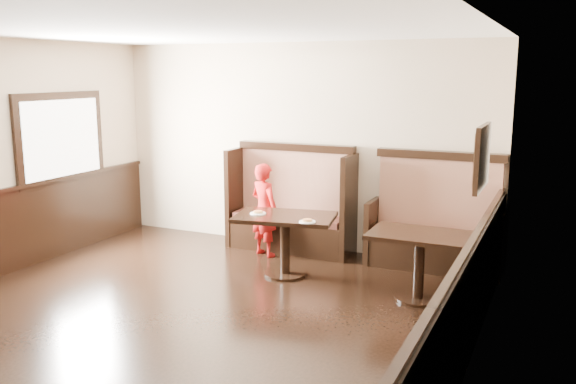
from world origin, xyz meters
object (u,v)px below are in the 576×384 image
Objects in this scene: booth_main at (292,211)px; table_neighbor at (420,250)px; booth_neighbor at (435,230)px; child at (264,210)px; table_main at (285,229)px.

booth_main is 1.65× the size of table_neighbor.
booth_neighbor reaches higher than table_neighbor.
child is at bearing -116.02° from booth_main.
booth_main is at bearing 98.71° from table_main.
booth_neighbor is 2.20m from child.
booth_neighbor is at bearing -0.05° from booth_main.
booth_neighbor is 1.56× the size of table_neighbor.
child is (-0.21, -0.43, 0.09)m from booth_main.
booth_main reaches higher than table_neighbor.
booth_neighbor reaches higher than table_main.
child reaches higher than table_neighbor.
booth_neighbor is at bearing 22.67° from table_main.
table_main is at bearing 154.70° from child.
booth_neighbor is (1.95, -0.00, -0.05)m from booth_main.
child reaches higher than table_main.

